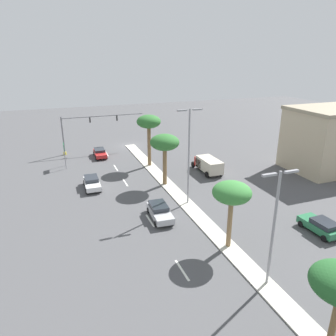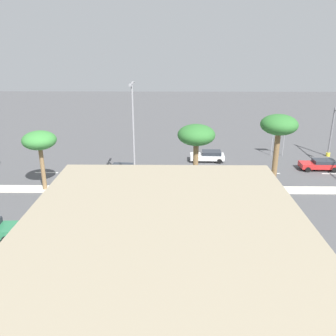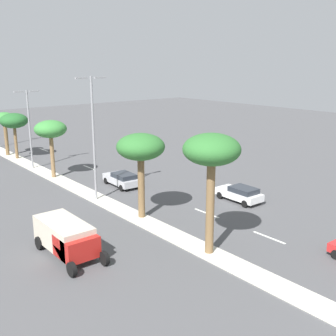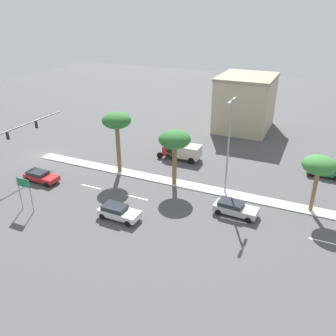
# 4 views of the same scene
# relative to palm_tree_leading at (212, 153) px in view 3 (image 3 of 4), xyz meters

# --- Properties ---
(ground_plane) EXTENTS (160.00, 160.00, 0.00)m
(ground_plane) POSITION_rel_palm_tree_leading_xyz_m (0.04, 15.20, -6.79)
(ground_plane) COLOR #4C4C4F
(median_curb) EXTENTS (1.80, 71.61, 0.12)m
(median_curb) POSITION_rel_palm_tree_leading_xyz_m (0.04, 23.16, -6.73)
(median_curb) COLOR beige
(median_curb) RESTS_ON ground
(lane_stripe_outboard) EXTENTS (0.20, 2.80, 0.01)m
(lane_stripe_outboard) POSITION_rel_palm_tree_leading_xyz_m (5.20, -0.90, -6.79)
(lane_stripe_outboard) COLOR silver
(lane_stripe_outboard) RESTS_ON ground
(lane_stripe_near) EXTENTS (0.20, 2.80, 0.01)m
(lane_stripe_near) POSITION_rel_palm_tree_leading_xyz_m (5.20, 5.49, -6.79)
(lane_stripe_near) COLOR silver
(lane_stripe_near) RESTS_ON ground
(lane_stripe_front) EXTENTS (0.20, 2.80, 0.01)m
(lane_stripe_front) POSITION_rel_palm_tree_leading_xyz_m (5.20, 16.79, -6.79)
(lane_stripe_front) COLOR silver
(lane_stripe_front) RESTS_ON ground
(lane_stripe_leading) EXTENTS (0.20, 2.80, 0.01)m
(lane_stripe_leading) POSITION_rel_palm_tree_leading_xyz_m (5.20, 25.48, -6.79)
(lane_stripe_leading) COLOR silver
(lane_stripe_leading) RESTS_ON ground
(lane_stripe_left) EXTENTS (0.20, 2.80, 0.01)m
(lane_stripe_left) POSITION_rel_palm_tree_leading_xyz_m (5.20, 38.78, -6.79)
(lane_stripe_left) COLOR silver
(lane_stripe_left) RESTS_ON ground
(palm_tree_leading) EXTENTS (3.64, 3.64, 7.92)m
(palm_tree_leading) POSITION_rel_palm_tree_leading_xyz_m (0.00, 0.00, 0.00)
(palm_tree_leading) COLOR brown
(palm_tree_leading) RESTS_ON median_curb
(palm_tree_mid) EXTENTS (3.80, 3.80, 6.82)m
(palm_tree_mid) POSITION_rel_palm_tree_leading_xyz_m (0.37, 8.06, -1.05)
(palm_tree_mid) COLOR brown
(palm_tree_mid) RESTS_ON median_curb
(palm_tree_front) EXTENTS (3.39, 3.39, 6.21)m
(palm_tree_front) POSITION_rel_palm_tree_leading_xyz_m (-0.04, 23.83, -1.51)
(palm_tree_front) COLOR olive
(palm_tree_front) RESTS_ON median_curb
(palm_tree_near) EXTENTS (3.48, 3.48, 5.86)m
(palm_tree_near) POSITION_rel_palm_tree_leading_xyz_m (0.18, 35.45, -1.84)
(palm_tree_near) COLOR brown
(palm_tree_near) RESTS_ON median_curb
(palm_tree_center) EXTENTS (2.47, 2.47, 5.75)m
(palm_tree_center) POSITION_rel_palm_tree_leading_xyz_m (-0.09, 38.21, -1.92)
(palm_tree_center) COLOR brown
(palm_tree_center) RESTS_ON median_curb
(street_lamp_outboard) EXTENTS (2.90, 0.24, 11.00)m
(street_lamp_outboard) POSITION_rel_palm_tree_leading_xyz_m (-0.22, 14.33, -0.31)
(street_lamp_outboard) COLOR gray
(street_lamp_outboard) RESTS_ON median_curb
(street_lamp_left) EXTENTS (2.90, 0.24, 9.07)m
(street_lamp_left) POSITION_rel_palm_tree_leading_xyz_m (-0.23, 29.22, -1.31)
(street_lamp_left) COLOR gray
(street_lamp_left) RESTS_ON median_curb
(sedan_white_center) EXTENTS (2.07, 4.40, 1.41)m
(sedan_white_center) POSITION_rel_palm_tree_leading_xyz_m (9.69, 5.79, -6.04)
(sedan_white_center) COLOR silver
(sedan_white_center) RESTS_ON ground
(sedan_silver_right) EXTENTS (2.21, 4.64, 1.43)m
(sedan_silver_right) POSITION_rel_palm_tree_leading_xyz_m (4.03, 16.55, -6.02)
(sedan_silver_right) COLOR #B2B2B7
(sedan_silver_right) RESTS_ON ground
(box_truck) EXTENTS (2.49, 6.06, 2.18)m
(box_truck) POSITION_rel_palm_tree_leading_xyz_m (-7.25, 5.72, -5.55)
(box_truck) COLOR #B21E19
(box_truck) RESTS_ON ground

